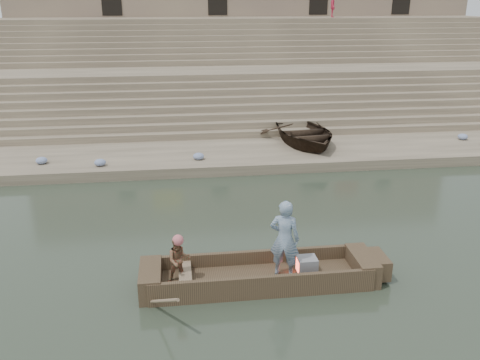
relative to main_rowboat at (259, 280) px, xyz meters
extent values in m
plane|color=#273226|center=(3.40, 1.81, -0.11)|extent=(120.00, 120.00, 0.00)
cube|color=gray|center=(3.40, 9.81, 0.09)|extent=(32.00, 4.00, 0.40)
cube|color=gray|center=(3.40, 17.31, 1.29)|extent=(32.00, 3.00, 2.80)
cube|color=gray|center=(3.40, 24.31, 2.49)|extent=(32.00, 3.00, 5.20)
cube|color=gray|center=(3.40, 12.06, 0.24)|extent=(32.00, 0.50, 0.70)
cube|color=gray|center=(3.40, 12.56, 0.39)|extent=(32.00, 0.50, 1.00)
cube|color=gray|center=(3.40, 13.06, 0.54)|extent=(32.00, 0.50, 1.30)
cube|color=gray|center=(3.40, 13.56, 0.69)|extent=(32.00, 0.50, 1.60)
cube|color=gray|center=(3.40, 14.06, 0.84)|extent=(32.00, 0.50, 1.90)
cube|color=gray|center=(3.40, 14.56, 0.99)|extent=(32.00, 0.50, 2.20)
cube|color=gray|center=(3.40, 15.06, 1.14)|extent=(32.00, 0.50, 2.50)
cube|color=gray|center=(3.40, 15.56, 1.29)|extent=(32.00, 0.50, 2.80)
cube|color=gray|center=(3.40, 19.06, 1.44)|extent=(32.00, 0.50, 3.10)
cube|color=gray|center=(3.40, 19.56, 1.59)|extent=(32.00, 0.50, 3.40)
cube|color=gray|center=(3.40, 20.06, 1.74)|extent=(32.00, 0.50, 3.70)
cube|color=gray|center=(3.40, 20.56, 1.89)|extent=(32.00, 0.50, 4.00)
cube|color=gray|center=(3.40, 21.06, 2.04)|extent=(32.00, 0.50, 4.30)
cube|color=gray|center=(3.40, 21.56, 2.19)|extent=(32.00, 0.50, 4.60)
cube|color=gray|center=(3.40, 22.06, 2.34)|extent=(32.00, 0.50, 4.90)
cube|color=gray|center=(3.40, 22.56, 2.49)|extent=(32.00, 0.50, 5.20)
cube|color=gray|center=(3.40, 28.31, 5.49)|extent=(32.00, 5.00, 11.20)
cube|color=brown|center=(0.00, 0.00, 0.00)|extent=(5.00, 1.30, 0.22)
cube|color=brown|center=(0.00, -0.62, 0.17)|extent=(5.20, 0.12, 0.56)
cube|color=brown|center=(0.00, 0.62, 0.17)|extent=(5.20, 0.12, 0.56)
cube|color=brown|center=(-2.55, 0.00, 0.19)|extent=(0.50, 1.30, 0.60)
cube|color=brown|center=(2.55, 0.00, 0.19)|extent=(0.50, 1.30, 0.60)
cube|color=brown|center=(2.95, 0.00, 0.21)|extent=(0.35, 0.90, 0.50)
cube|color=#937A5B|center=(-1.75, 0.00, 0.29)|extent=(0.30, 1.20, 0.08)
cylinder|color=#937A5B|center=(-2.40, -0.90, 0.19)|extent=(1.03, 2.10, 1.36)
sphere|color=#C9636A|center=(-1.88, -0.01, 1.18)|extent=(0.26, 0.26, 0.26)
imported|color=navy|center=(0.58, -0.04, 1.07)|extent=(0.82, 0.69, 1.91)
imported|color=#216438|center=(-1.88, -0.01, 0.67)|extent=(0.59, 0.48, 1.13)
cube|color=gray|center=(1.16, 0.00, 0.31)|extent=(0.46, 0.42, 0.40)
cube|color=#E5593F|center=(0.95, 0.00, 0.31)|extent=(0.04, 0.34, 0.32)
imported|color=#2D2116|center=(3.75, 10.60, 0.77)|extent=(3.78, 4.95, 0.95)
imported|color=maroon|center=(8.83, 23.68, 5.88)|extent=(0.86, 1.14, 1.57)
ellipsoid|color=#3F5999|center=(-7.00, 9.10, 0.42)|extent=(0.44, 0.44, 0.26)
ellipsoid|color=#3F5999|center=(11.05, 10.33, 0.42)|extent=(0.44, 0.44, 0.26)
ellipsoid|color=#3F5999|center=(-0.95, 8.88, 0.42)|extent=(0.44, 0.44, 0.26)
ellipsoid|color=#3F5999|center=(-4.72, 8.56, 0.42)|extent=(0.44, 0.44, 0.26)
camera|label=1|loc=(-1.84, -10.53, 6.38)|focal=38.27mm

